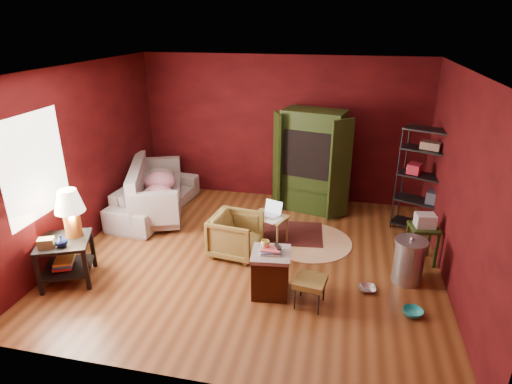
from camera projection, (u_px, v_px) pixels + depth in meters
room at (250, 171)px, 6.06m from camera, size 5.54×5.04×2.84m
sofa at (155, 192)px, 7.94m from camera, size 0.80×2.19×0.84m
armchair at (236, 233)px, 6.54m from camera, size 0.74×0.78×0.72m
pet_bowl_steel at (368, 283)px, 5.73m from camera, size 0.24×0.08×0.23m
pet_bowl_turquoise at (414, 307)px, 5.25m from camera, size 0.26×0.13×0.25m
vase at (61, 241)px, 5.60m from camera, size 0.19×0.20×0.16m
mug at (265, 243)px, 5.49m from camera, size 0.13×0.12×0.11m
side_table at (67, 228)px, 5.79m from camera, size 0.87×0.87×1.31m
sofa_cushions at (154, 192)px, 7.92m from camera, size 1.49×2.23×0.87m
hamper at (271, 272)px, 5.62m from camera, size 0.55×0.55×0.70m
footstool at (310, 283)px, 5.36m from camera, size 0.43×0.43×0.39m
rug_round at (310, 242)px, 7.03m from camera, size 1.77×1.77×0.01m
rug_oriental at (283, 233)px, 7.29m from camera, size 1.41×1.02×0.01m
laptop_desk at (270, 219)px, 6.86m from camera, size 0.66×0.58×0.69m
tv_armoire at (312, 160)px, 7.87m from camera, size 1.46×1.01×1.91m
wire_shelving at (427, 177)px, 7.03m from camera, size 0.95×0.70×1.79m
small_stand at (424, 226)px, 6.26m from camera, size 0.45×0.45×0.78m
trash_can at (409, 261)px, 5.87m from camera, size 0.46×0.46×0.69m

